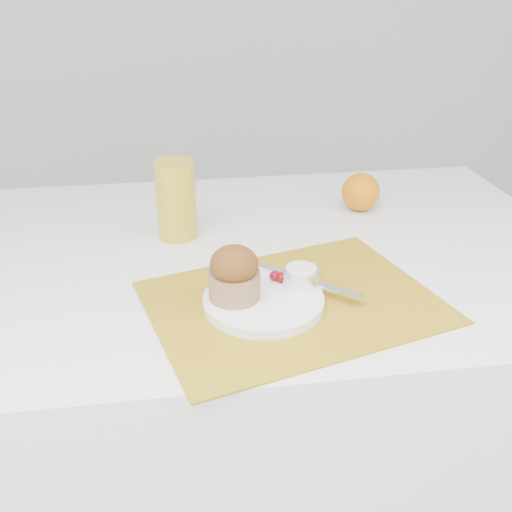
{
  "coord_description": "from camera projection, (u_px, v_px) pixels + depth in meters",
  "views": [
    {
      "loc": [
        -0.17,
        -0.91,
        1.24
      ],
      "look_at": [
        -0.04,
        -0.08,
        0.8
      ],
      "focal_mm": 40.0,
      "sensor_mm": 36.0,
      "label": 1
    }
  ],
  "objects": [
    {
      "name": "raspberry_far",
      "position": [
        281.0,
        277.0,
        0.93
      ],
      "size": [
        0.02,
        0.02,
        0.02
      ],
      "primitive_type": "ellipsoid",
      "color": "#5C0302",
      "rests_on": "plate"
    },
    {
      "name": "orange",
      "position": [
        361.0,
        192.0,
        1.23
      ],
      "size": [
        0.08,
        0.08,
        0.08
      ],
      "primitive_type": "sphere",
      "color": "orange",
      "rests_on": "table"
    },
    {
      "name": "juice_glass",
      "position": [
        176.0,
        200.0,
        1.1
      ],
      "size": [
        0.09,
        0.09,
        0.15
      ],
      "primitive_type": "cylinder",
      "rotation": [
        0.0,
        0.0,
        -0.18
      ],
      "color": "gold",
      "rests_on": "table"
    },
    {
      "name": "cream",
      "position": [
        301.0,
        269.0,
        0.92
      ],
      "size": [
        0.06,
        0.06,
        0.01
      ],
      "primitive_type": "cylinder",
      "rotation": [
        0.0,
        0.0,
        -0.18
      ],
      "color": "white",
      "rests_on": "ramekin"
    },
    {
      "name": "muffin",
      "position": [
        234.0,
        274.0,
        0.87
      ],
      "size": [
        0.1,
        0.1,
        0.09
      ],
      "color": "#9E774C",
      "rests_on": "plate"
    },
    {
      "name": "table",
      "position": [
        267.0,
        398.0,
        1.26
      ],
      "size": [
        1.2,
        0.8,
        0.75
      ],
      "primitive_type": "cube",
      "color": "white",
      "rests_on": "ground"
    },
    {
      "name": "ramekin",
      "position": [
        301.0,
        276.0,
        0.92
      ],
      "size": [
        0.07,
        0.07,
        0.03
      ],
      "primitive_type": "cylinder",
      "rotation": [
        0.0,
        0.0,
        0.09
      ],
      "color": "silver",
      "rests_on": "plate"
    },
    {
      "name": "butter_knife",
      "position": [
        309.0,
        281.0,
        0.93
      ],
      "size": [
        0.15,
        0.14,
        0.0
      ],
      "primitive_type": "cube",
      "rotation": [
        0.0,
        0.0,
        -0.73
      ],
      "color": "silver",
      "rests_on": "plate"
    },
    {
      "name": "raspberry_near",
      "position": [
        275.0,
        276.0,
        0.93
      ],
      "size": [
        0.02,
        0.02,
        0.02
      ],
      "primitive_type": "ellipsoid",
      "color": "#55020F",
      "rests_on": "plate"
    },
    {
      "name": "placemat",
      "position": [
        293.0,
        302.0,
        0.91
      ],
      "size": [
        0.51,
        0.43,
        0.0
      ],
      "primitive_type": "cube",
      "rotation": [
        0.0,
        0.0,
        0.27
      ],
      "color": "#AB8217",
      "rests_on": "table"
    },
    {
      "name": "plate",
      "position": [
        263.0,
        301.0,
        0.89
      ],
      "size": [
        0.23,
        0.23,
        0.02
      ],
      "primitive_type": "cylinder",
      "rotation": [
        0.0,
        0.0,
        -0.27
      ],
      "color": "white",
      "rests_on": "placemat"
    }
  ]
}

